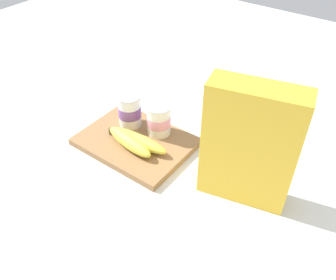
{
  "coord_description": "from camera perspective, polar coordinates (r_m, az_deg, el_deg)",
  "views": [
    {
      "loc": [
        0.5,
        -0.54,
        0.63
      ],
      "look_at": [
        0.11,
        0.0,
        0.07
      ],
      "focal_mm": 38.0,
      "sensor_mm": 36.0,
      "label": 1
    }
  ],
  "objects": [
    {
      "name": "yogurt_cup_front",
      "position": [
        0.98,
        -6.17,
        4.75
      ],
      "size": [
        0.07,
        0.07,
        0.09
      ],
      "color": "white",
      "rests_on": "cutting_board"
    },
    {
      "name": "cutting_board",
      "position": [
        0.96,
        -5.2,
        -0.28
      ],
      "size": [
        0.29,
        0.22,
        0.02
      ],
      "primitive_type": "cube",
      "color": "olive",
      "rests_on": "ground_plane"
    },
    {
      "name": "spoon",
      "position": [
        1.09,
        -10.3,
        4.17
      ],
      "size": [
        0.13,
        0.04,
        0.01
      ],
      "color": "silver",
      "rests_on": "ground_plane"
    },
    {
      "name": "cereal_box",
      "position": [
        0.76,
        12.94,
        -0.9
      ],
      "size": [
        0.21,
        0.11,
        0.29
      ],
      "primitive_type": "cube",
      "rotation": [
        0.0,
        0.0,
        0.24
      ],
      "color": "yellow",
      "rests_on": "ground_plane"
    },
    {
      "name": "banana_bunch",
      "position": [
        0.92,
        -5.59,
        -0.15
      ],
      "size": [
        0.19,
        0.07,
        0.04
      ],
      "color": "yellow",
      "rests_on": "cutting_board"
    },
    {
      "name": "ground_plane",
      "position": [
        0.97,
        -5.16,
        -0.71
      ],
      "size": [
        2.4,
        2.4,
        0.0
      ],
      "primitive_type": "plane",
      "color": "silver"
    },
    {
      "name": "yogurt_cup_back",
      "position": [
        0.95,
        -1.5,
        3.31
      ],
      "size": [
        0.07,
        0.07,
        0.09
      ],
      "color": "white",
      "rests_on": "cutting_board"
    }
  ]
}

